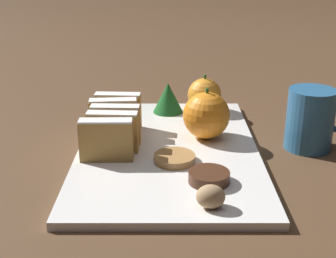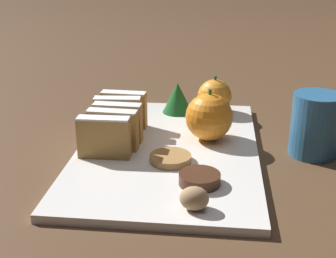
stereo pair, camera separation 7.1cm
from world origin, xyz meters
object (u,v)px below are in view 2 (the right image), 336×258
orange_near (209,117)px  walnut (194,198)px  coffee_mug (317,125)px  orange_far (215,96)px  chocolate_cookie (200,179)px

orange_near → walnut: bearing=-92.8°
walnut → coffee_mug: coffee_mug is taller
orange_far → walnut: 0.35m
orange_near → coffee_mug: size_ratio=0.79×
walnut → orange_near: bearing=87.2°
orange_near → orange_far: orange_near is taller
walnut → chocolate_cookie: size_ratio=0.64×
orange_far → chocolate_cookie: orange_far is taller
orange_near → chocolate_cookie: 0.16m
walnut → chocolate_cookie: walnut is taller
orange_near → orange_far: 0.13m
walnut → chocolate_cookie: (0.00, 0.06, -0.01)m
chocolate_cookie → coffee_mug: coffee_mug is taller
orange_near → chocolate_cookie: bearing=-92.7°
orange_far → coffee_mug: size_ratio=0.67×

